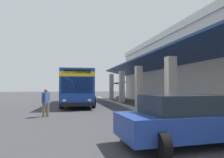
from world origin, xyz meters
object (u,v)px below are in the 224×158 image
at_px(parked_sedan_blue, 191,119).
at_px(pedestrian, 46,101).
at_px(potted_palm, 120,97).
at_px(transit_bus, 78,86).

distance_m(parked_sedan_blue, pedestrian, 8.27).
bearing_deg(potted_palm, parked_sedan_blue, -8.21).
height_order(parked_sedan_blue, potted_palm, potted_palm).
distance_m(transit_bus, parked_sedan_blue, 15.05).
bearing_deg(transit_bus, potted_palm, 117.79).
xyz_separation_m(pedestrian, potted_palm, (-10.70, 7.30, -0.33)).
bearing_deg(pedestrian, transit_bus, 164.08).
xyz_separation_m(parked_sedan_blue, pedestrian, (-6.74, -4.78, 0.14)).
bearing_deg(parked_sedan_blue, potted_palm, 171.79).
bearing_deg(transit_bus, pedestrian, -15.92).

